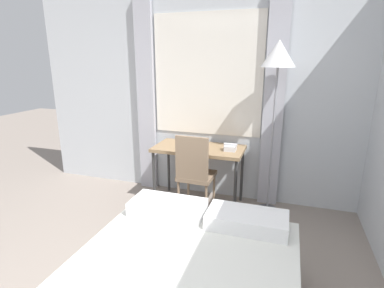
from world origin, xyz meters
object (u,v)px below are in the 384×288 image
(desk_chair, at_px, (195,171))
(standing_lamp, at_px, (278,65))
(telephone, at_px, (230,148))
(desk, at_px, (199,152))
(book, at_px, (195,146))

(desk_chair, bearing_deg, standing_lamp, 22.63)
(standing_lamp, relative_size, telephone, 12.96)
(desk_chair, bearing_deg, telephone, 35.93)
(desk, bearing_deg, standing_lamp, 2.97)
(desk, relative_size, book, 3.79)
(book, bearing_deg, standing_lamp, 2.56)
(desk, distance_m, book, 0.10)
(desk_chair, relative_size, standing_lamp, 0.49)
(desk_chair, xyz_separation_m, standing_lamp, (0.83, 0.32, 1.18))
(standing_lamp, bearing_deg, desk, -177.03)
(book, bearing_deg, desk, -4.74)
(desk, xyz_separation_m, desk_chair, (0.04, -0.28, -0.14))
(desk, height_order, standing_lamp, standing_lamp)
(desk, xyz_separation_m, standing_lamp, (0.86, 0.04, 1.05))
(standing_lamp, distance_m, book, 1.33)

